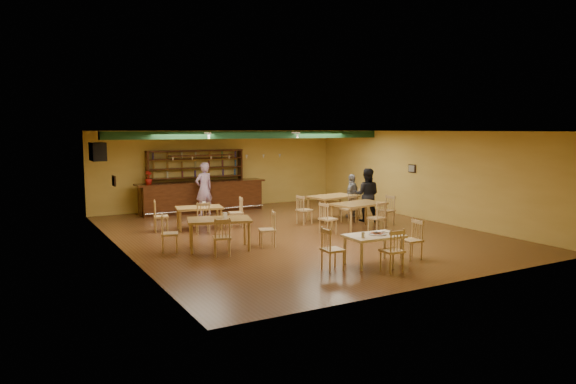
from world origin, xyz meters
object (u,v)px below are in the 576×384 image
dining_table_a (199,218)px  dining_table_c (219,234)px  patron_bar (204,189)px  near_table (374,250)px  dining_table_d (359,216)px  bar_counter (202,197)px  patron_right_a (367,195)px  dining_table_b (333,208)px

dining_table_a → dining_table_c: size_ratio=0.88×
dining_table_a → patron_bar: bearing=77.8°
near_table → dining_table_d: bearing=60.1°
bar_counter → dining_table_d: 6.38m
dining_table_d → patron_right_a: size_ratio=0.92×
dining_table_d → patron_right_a: (1.09, 1.03, 0.48)m
dining_table_c → patron_right_a: bearing=31.1°
bar_counter → dining_table_c: (-1.75, -6.09, -0.17)m
dining_table_b → near_table: (-2.56, -5.43, -0.07)m
dining_table_a → dining_table_b: (4.56, -0.56, 0.06)m
dining_table_d → near_table: 4.26m
patron_bar → patron_right_a: size_ratio=1.07×
near_table → patron_right_a: (3.36, 4.63, 0.54)m
dining_table_d → dining_table_a: bearing=142.1°
dining_table_c → dining_table_d: bearing=22.3°
dining_table_b → dining_table_c: size_ratio=1.04×
dining_table_c → near_table: dining_table_c is taller
bar_counter → patron_right_a: patron_right_a is taller
dining_table_b → patron_right_a: bearing=-54.2°
dining_table_a → patron_right_a: (5.36, -1.36, 0.54)m
dining_table_a → dining_table_c: bearing=-88.3°
bar_counter → patron_bar: patron_bar is taller
dining_table_b → patron_right_a: size_ratio=0.93×
dining_table_d → dining_table_b: bearing=72.4°
dining_table_c → near_table: (2.48, -3.14, -0.05)m
dining_table_d → patron_bar: 5.81m
dining_table_d → patron_right_a: bearing=34.8°
dining_table_d → patron_bar: (-3.22, 4.81, 0.54)m
dining_table_d → patron_bar: patron_bar is taller
dining_table_b → dining_table_c: 5.54m
dining_table_a → dining_table_b: 4.59m
patron_right_a → dining_table_d: bearing=83.6°
patron_bar → dining_table_b: bearing=125.5°
near_table → patron_right_a: patron_right_a is taller
dining_table_c → dining_table_b: bearing=41.2°
dining_table_a → dining_table_d: (4.27, -2.39, 0.06)m
patron_bar → patron_right_a: patron_bar is taller
dining_table_a → patron_bar: (1.05, 2.42, 0.60)m
dining_table_a → patron_right_a: patron_right_a is taller
bar_counter → near_table: 9.26m
dining_table_c → dining_table_d: 4.77m
dining_table_b → near_table: 6.01m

